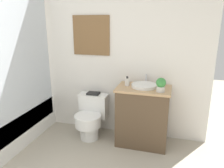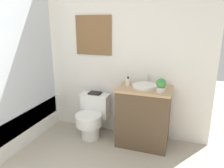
# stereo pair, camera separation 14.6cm
# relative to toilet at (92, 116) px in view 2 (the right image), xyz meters

# --- Properties ---
(wall_back) EXTENTS (3.51, 0.07, 2.50)m
(wall_back) POSITION_rel_toilet_xyz_m (-0.17, 0.29, 0.95)
(wall_back) COLOR white
(wall_back) RESTS_ON ground_plane
(shower_area) EXTENTS (0.70, 1.54, 1.98)m
(shower_area) POSITION_rel_toilet_xyz_m (-1.06, -0.51, -0.02)
(shower_area) COLOR white
(shower_area) RESTS_ON ground_plane
(toilet) EXTENTS (0.42, 0.52, 0.60)m
(toilet) POSITION_rel_toilet_xyz_m (0.00, 0.00, 0.00)
(toilet) COLOR white
(toilet) RESTS_ON ground_plane
(vanity) EXTENTS (0.69, 0.46, 0.80)m
(vanity) POSITION_rel_toilet_xyz_m (0.73, 0.02, 0.09)
(vanity) COLOR brown
(vanity) RESTS_ON ground_plane
(sink) EXTENTS (0.33, 0.36, 0.13)m
(sink) POSITION_rel_toilet_xyz_m (0.73, 0.05, 0.51)
(sink) COLOR white
(sink) RESTS_ON vanity
(soap_bottle) EXTENTS (0.06, 0.06, 0.13)m
(soap_bottle) POSITION_rel_toilet_xyz_m (0.51, 0.05, 0.54)
(soap_bottle) COLOR silver
(soap_bottle) RESTS_ON vanity
(potted_plant) EXTENTS (0.12, 0.12, 0.17)m
(potted_plant) POSITION_rel_toilet_xyz_m (0.95, -0.10, 0.58)
(potted_plant) COLOR beige
(potted_plant) RESTS_ON vanity
(book_on_tank) EXTENTS (0.17, 0.13, 0.02)m
(book_on_tank) POSITION_rel_toilet_xyz_m (0.00, 0.13, 0.31)
(book_on_tank) COLOR black
(book_on_tank) RESTS_ON toilet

